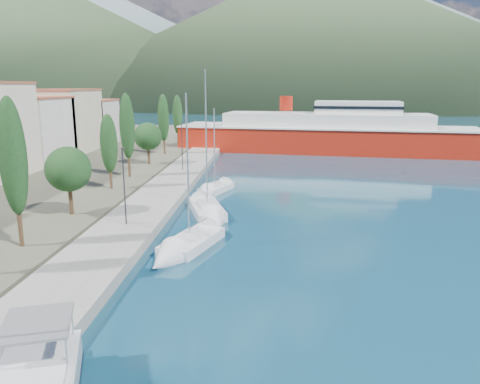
{
  "coord_description": "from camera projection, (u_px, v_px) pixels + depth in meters",
  "views": [
    {
      "loc": [
        2.22,
        -20.99,
        11.49
      ],
      "look_at": [
        0.0,
        14.0,
        3.5
      ],
      "focal_mm": 35.0,
      "sensor_mm": 36.0,
      "label": 1
    }
  ],
  "objects": [
    {
      "name": "hills_far",
      "position": [
        377.0,
        33.0,
        599.43
      ],
      "size": [
        1480.0,
        900.0,
        180.0
      ],
      "color": "slate",
      "rests_on": "ground"
    },
    {
      "name": "hills_near",
      "position": [
        393.0,
        37.0,
        368.6
      ],
      "size": [
        1010.0,
        520.0,
        115.0
      ],
      "color": "#374C2E",
      "rests_on": "ground"
    },
    {
      "name": "ferry",
      "position": [
        327.0,
        134.0,
        82.46
      ],
      "size": [
        52.51,
        18.55,
        10.22
      ],
      "color": "#A91C0D",
      "rests_on": "ground"
    },
    {
      "name": "quay",
      "position": [
        161.0,
        194.0,
        48.88
      ],
      "size": [
        5.0,
        88.0,
        0.8
      ],
      "primitive_type": "cube",
      "color": "gray",
      "rests_on": "ground"
    },
    {
      "name": "ground",
      "position": [
        262.0,
        125.0,
        139.88
      ],
      "size": [
        1400.0,
        1400.0,
        0.0
      ],
      "primitive_type": "plane",
      "color": "navy"
    },
    {
      "name": "sailboat_mid",
      "position": [
        211.0,
        216.0,
        40.91
      ],
      "size": [
        5.27,
        9.96,
        13.88
      ],
      "color": "silver",
      "rests_on": "ground"
    },
    {
      "name": "lamp_posts",
      "position": [
        129.0,
        181.0,
        37.36
      ],
      "size": [
        0.15,
        45.85,
        6.06
      ],
      "color": "#2D2D33",
      "rests_on": "quay"
    },
    {
      "name": "town_buildings",
      "position": [
        2.0,
        133.0,
        59.76
      ],
      "size": [
        9.2,
        69.2,
        11.3
      ],
      "color": "beige",
      "rests_on": "land_strip"
    },
    {
      "name": "sailboat_far",
      "position": [
        209.0,
        192.0,
        50.6
      ],
      "size": [
        4.37,
        7.12,
        9.98
      ],
      "color": "silver",
      "rests_on": "ground"
    },
    {
      "name": "tree_row",
      "position": [
        119.0,
        139.0,
        52.63
      ],
      "size": [
        3.82,
        63.07,
        10.19
      ],
      "color": "#47301E",
      "rests_on": "land_strip"
    },
    {
      "name": "sailboat_near",
      "position": [
        178.0,
        251.0,
        32.27
      ],
      "size": [
        5.03,
        8.71,
        12.0
      ],
      "color": "silver",
      "rests_on": "ground"
    }
  ]
}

